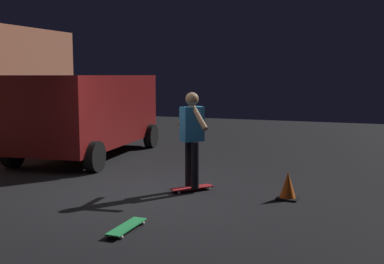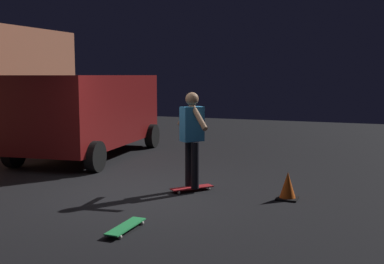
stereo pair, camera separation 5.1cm
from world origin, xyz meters
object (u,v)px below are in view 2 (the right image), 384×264
parked_van (91,110)px  skateboard_ridden (192,188)px  traffic_cone (288,187)px  skater (192,133)px  skateboard_spare (126,227)px

parked_van → skateboard_ridden: 4.55m
parked_van → traffic_cone: (-2.36, -5.35, -0.95)m
skateboard_ridden → parked_van: bearing=56.6°
parked_van → skater: 4.41m
parked_van → skater: (-2.43, -3.68, -0.12)m
skateboard_ridden → skater: size_ratio=0.43×
skater → parked_van: bearing=56.6°
traffic_cone → skateboard_spare: bearing=144.4°
skater → traffic_cone: skater is taller
skateboard_spare → traffic_cone: (2.37, -1.69, 0.16)m
skateboard_spare → traffic_cone: bearing=-35.6°
skateboard_spare → parked_van: bearing=37.7°
skateboard_spare → skater: bearing=-0.7°
skateboard_ridden → traffic_cone: 1.67m
skateboard_ridden → traffic_cone: traffic_cone is taller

